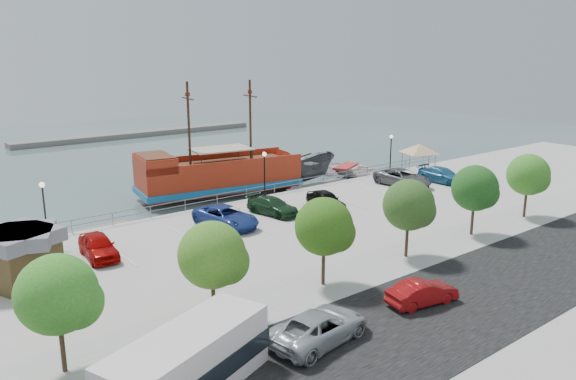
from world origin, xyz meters
TOP-DOWN VIEW (x-y plane):
  - ground at (0.00, 0.00)m, footprint 160.00×160.00m
  - street at (0.00, -16.00)m, footprint 100.00×8.00m
  - sidewalk at (0.00, -10.00)m, footprint 100.00×4.00m
  - seawall_railing at (0.00, 7.80)m, footprint 50.00×0.06m
  - far_shore at (10.00, 55.00)m, footprint 40.00×3.00m
  - pirate_ship at (1.34, 13.75)m, footprint 18.34×7.65m
  - patrol_boat at (9.53, 11.90)m, footprint 7.50×3.49m
  - speedboat at (15.54, 12.52)m, footprint 6.98×7.88m
  - dock_west at (-14.86, 9.20)m, footprint 7.70×2.38m
  - dock_mid at (9.18, 9.20)m, footprint 7.76×2.25m
  - dock_east at (15.09, 9.20)m, footprint 6.45×3.35m
  - shed at (-21.08, 0.62)m, footprint 4.91×4.91m
  - canopy_tent at (18.89, 5.14)m, footprint 5.87×5.87m
  - street_van at (-12.31, -14.55)m, footprint 5.42×3.07m
  - street_sedan at (-5.64, -14.96)m, footprint 4.04×2.05m
  - shuttle_bus at (-18.80, -14.50)m, footprint 7.64×4.85m
  - fire_hydrant at (-13.15, -10.80)m, footprint 0.27×0.27m
  - lamp_post_left at (-18.00, 6.50)m, footprint 0.36×0.36m
  - lamp_post_mid at (0.00, 6.50)m, footprint 0.36×0.36m
  - lamp_post_right at (16.00, 6.50)m, footprint 0.36×0.36m
  - tree_a at (-21.85, -10.07)m, footprint 3.30×3.20m
  - tree_b at (-14.85, -10.07)m, footprint 3.30×3.20m
  - tree_c at (-7.85, -10.07)m, footprint 3.30×3.20m
  - tree_d at (-0.85, -10.07)m, footprint 3.30×3.20m
  - tree_e at (6.15, -10.07)m, footprint 3.30×3.20m
  - tree_f at (13.15, -10.07)m, footprint 3.30×3.20m
  - parked_car_a at (-16.21, 1.92)m, footprint 2.18×4.55m
  - parked_car_c at (-6.53, 2.39)m, footprint 3.35×5.82m
  - parked_car_d at (-1.93, 2.78)m, footprint 2.72×4.93m
  - parked_car_e at (2.47, 1.36)m, footprint 2.62×4.65m
  - parked_car_g at (13.56, 2.74)m, footprint 2.70×5.83m
  - parked_car_h at (17.72, 1.24)m, footprint 2.26×5.19m

SIDE VIEW (x-z plane):
  - ground at x=0.00m, z-range -1.00..-1.00m
  - dock_east at x=15.09m, z-range -1.00..-0.65m
  - dock_west at x=-14.86m, z-range -1.00..-0.56m
  - dock_mid at x=9.18m, z-range -1.00..-0.56m
  - far_shore at x=10.00m, z-range -1.00..-0.20m
  - speedboat at x=15.54m, z-range -1.00..0.35m
  - street at x=0.00m, z-range -0.01..0.03m
  - sidewalk at x=0.00m, z-range -0.01..0.04m
  - patrol_boat at x=9.53m, z-range -1.00..1.80m
  - fire_hydrant at x=-13.15m, z-range 0.03..0.81m
  - seawall_railing at x=0.00m, z-range 0.03..1.03m
  - street_sedan at x=-5.64m, z-range 0.00..1.27m
  - parked_car_d at x=-1.93m, z-range 0.00..1.35m
  - street_van at x=-12.31m, z-range 0.00..1.43m
  - parked_car_h at x=17.72m, z-range 0.00..1.48m
  - parked_car_e at x=2.47m, z-range 0.00..1.49m
  - parked_car_a at x=-16.21m, z-range 0.00..1.50m
  - parked_car_c at x=-6.53m, z-range 0.00..1.53m
  - parked_car_g at x=13.56m, z-range 0.00..1.62m
  - pirate_ship at x=1.34m, z-range -4.79..6.62m
  - shuttle_bus at x=-18.80m, z-range -0.04..2.50m
  - shed at x=-21.08m, z-range 0.10..3.20m
  - lamp_post_left at x=-18.00m, z-range 0.80..5.08m
  - lamp_post_mid at x=0.00m, z-range 0.80..5.08m
  - lamp_post_right at x=16.00m, z-range 0.80..5.08m
  - canopy_tent at x=18.89m, z-range 1.37..5.09m
  - tree_a at x=-21.85m, z-range 0.80..5.80m
  - tree_b at x=-14.85m, z-range 0.80..5.80m
  - tree_c at x=-7.85m, z-range 0.80..5.80m
  - tree_d at x=-0.85m, z-range 0.80..5.80m
  - tree_e at x=6.15m, z-range 0.80..5.80m
  - tree_f at x=13.15m, z-range 0.80..5.80m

